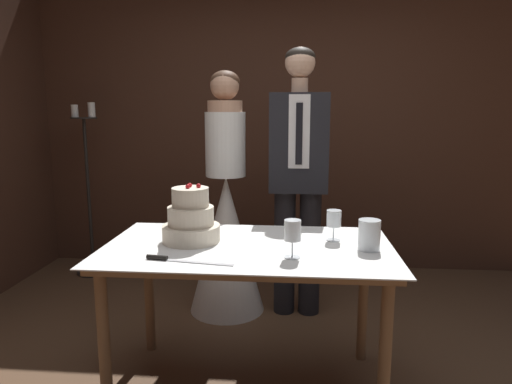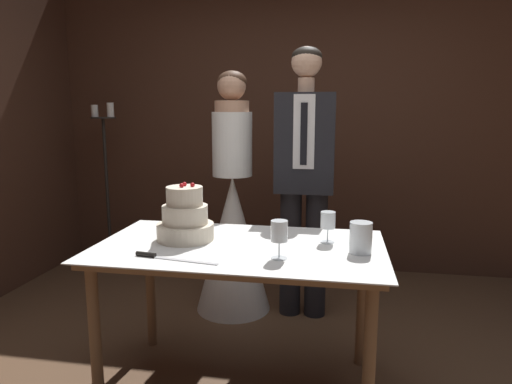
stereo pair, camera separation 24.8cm
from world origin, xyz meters
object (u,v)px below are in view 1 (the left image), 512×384
cake_knife (173,259)px  wine_glass_middle (293,232)px  wine_glass_near (334,219)px  groom (298,171)px  hurricane_candle (369,236)px  cake_table (248,262)px  candle_stand (89,198)px  bride (226,227)px  tiered_cake (191,220)px

cake_knife → wine_glass_middle: bearing=18.3°
wine_glass_near → groom: (-0.18, 0.81, 0.14)m
cake_knife → hurricane_candle: hurricane_candle is taller
cake_table → candle_stand: 2.24m
cake_table → groom: 1.03m
groom → bride: bearing=179.9°
tiered_cake → wine_glass_near: 0.74m
wine_glass_near → bride: bride is taller
cake_table → hurricane_candle: 0.62m
hurricane_candle → bride: bride is taller
cake_knife → candle_stand: candle_stand is taller
cake_table → groom: size_ratio=0.78×
bride → tiered_cake: bearing=-93.1°
cake_table → hurricane_candle: bearing=-2.2°
tiered_cake → wine_glass_near: bearing=6.0°
cake_table → cake_knife: bearing=-139.7°
candle_stand → groom: bearing=-19.7°
cake_knife → candle_stand: (-1.26, 1.86, -0.10)m
cake_table → tiered_cake: size_ratio=4.75×
hurricane_candle → tiered_cake: bearing=175.4°
cake_table → cake_knife: (-0.32, -0.27, 0.09)m
wine_glass_near → bride: bearing=130.5°
wine_glass_near → groom: groom is taller
hurricane_candle → wine_glass_near: bearing=136.6°
cake_knife → candle_stand: 2.25m
wine_glass_near → bride: (-0.69, 0.81, -0.26)m
tiered_cake → bride: bride is taller
tiered_cake → wine_glass_near: (0.74, 0.08, 0.00)m
cake_table → candle_stand: (-1.57, 1.59, -0.00)m
candle_stand → cake_knife: bearing=-55.9°
hurricane_candle → cake_knife: bearing=-164.9°
cake_knife → wine_glass_near: size_ratio=2.54×
wine_glass_near → candle_stand: candle_stand is taller
wine_glass_near → hurricane_candle: size_ratio=1.08×
bride → groom: (0.51, -0.00, 0.41)m
bride → candle_stand: 1.47m
candle_stand → tiered_cake: bearing=-50.5°
bride → candle_stand: bearing=153.6°
groom → cake_table: bearing=-105.2°
groom → candle_stand: 1.97m
hurricane_candle → bride: bearing=131.5°
cake_table → wine_glass_middle: size_ratio=8.09×
cake_table → hurricane_candle: size_ratio=9.61×
cake_table → tiered_cake: 0.37m
wine_glass_middle → bride: bearing=113.3°
tiered_cake → hurricane_candle: 0.90m
cake_knife → wine_glass_near: wine_glass_near is taller
tiered_cake → candle_stand: candle_stand is taller
bride → groom: groom is taller
wine_glass_middle → wine_glass_near: bearing=54.9°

